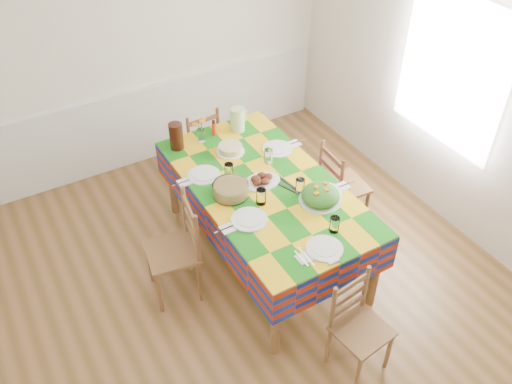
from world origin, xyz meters
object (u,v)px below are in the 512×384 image
(dining_table, at_px, (265,193))
(chair_far, at_px, (199,144))
(chair_right, at_px, (340,186))
(chair_near, at_px, (358,327))
(tea_pitcher, at_px, (176,136))
(green_pitcher, at_px, (238,119))
(meat_platter, at_px, (262,180))
(chair_left, at_px, (177,250))

(dining_table, xyz_separation_m, chair_far, (0.00, 1.36, -0.30))
(dining_table, height_order, chair_right, chair_right)
(chair_near, height_order, chair_far, chair_far)
(tea_pitcher, distance_m, chair_far, 0.82)
(green_pitcher, bearing_deg, chair_right, -53.20)
(tea_pitcher, bearing_deg, meat_platter, -64.16)
(meat_platter, height_order, green_pitcher, green_pitcher)
(meat_platter, relative_size, chair_right, 0.36)
(dining_table, height_order, chair_far, chair_far)
(dining_table, bearing_deg, chair_right, 0.22)
(meat_platter, relative_size, tea_pitcher, 1.32)
(dining_table, xyz_separation_m, tea_pitcher, (-0.42, 0.89, 0.22))
(meat_platter, bearing_deg, tea_pitcher, 115.84)
(meat_platter, distance_m, chair_near, 1.47)
(chair_near, distance_m, chair_far, 2.72)
(meat_platter, distance_m, chair_left, 0.93)
(chair_far, bearing_deg, chair_right, 119.86)
(meat_platter, height_order, chair_far, meat_platter)
(tea_pitcher, distance_m, chair_right, 1.64)
(tea_pitcher, xyz_separation_m, chair_left, (-0.44, -0.90, -0.48))
(dining_table, relative_size, meat_platter, 6.31)
(green_pitcher, bearing_deg, tea_pitcher, 178.16)
(dining_table, bearing_deg, chair_far, 89.92)
(tea_pitcher, relative_size, chair_left, 0.26)
(meat_platter, bearing_deg, chair_left, -176.99)
(green_pitcher, bearing_deg, dining_table, -103.83)
(tea_pitcher, bearing_deg, chair_near, -79.50)
(tea_pitcher, xyz_separation_m, chair_right, (1.28, -0.89, -0.50))
(chair_far, bearing_deg, green_pitcher, 110.87)
(dining_table, relative_size, chair_right, 2.29)
(dining_table, relative_size, chair_near, 2.48)
(meat_platter, height_order, chair_right, chair_right)
(chair_near, xyz_separation_m, chair_far, (0.01, 2.72, 0.02))
(chair_left, bearing_deg, chair_near, 41.84)
(tea_pitcher, xyz_separation_m, chair_near, (0.42, -2.25, -0.54))
(dining_table, distance_m, chair_near, 1.40)
(chair_left, height_order, chair_right, chair_left)
(green_pitcher, xyz_separation_m, chair_right, (0.65, -0.87, -0.49))
(dining_table, xyz_separation_m, chair_near, (-0.00, -1.36, -0.31))
(chair_far, relative_size, chair_left, 0.91)
(green_pitcher, height_order, tea_pitcher, tea_pitcher)
(chair_far, relative_size, chair_right, 0.96)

